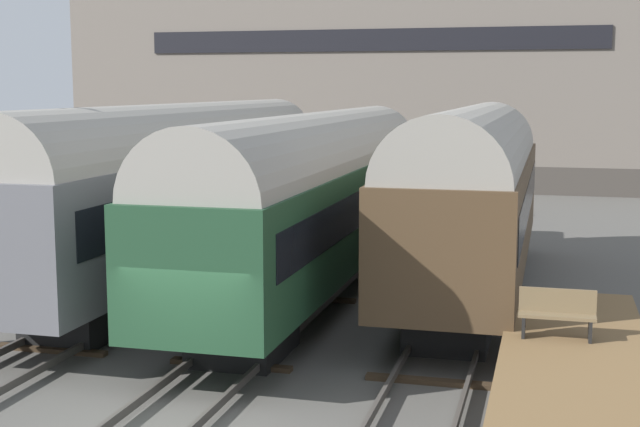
{
  "coord_description": "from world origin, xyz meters",
  "views": [
    {
      "loc": [
        6.26,
        -13.63,
        5.71
      ],
      "look_at": [
        0.0,
        10.22,
        2.2
      ],
      "focal_mm": 50.0,
      "sensor_mm": 36.0,
      "label": 1
    }
  ],
  "objects_px": {
    "train_car_grey": "(183,181)",
    "bench": "(557,312)",
    "train_car_green": "(314,193)",
    "train_car_brown": "(472,190)"
  },
  "relations": [
    {
      "from": "train_car_green",
      "to": "train_car_grey",
      "type": "distance_m",
      "value": 4.2
    },
    {
      "from": "train_car_grey",
      "to": "bench",
      "type": "relative_size",
      "value": 13.31
    },
    {
      "from": "train_car_green",
      "to": "bench",
      "type": "xyz_separation_m",
      "value": [
        6.44,
        -6.62,
        -1.27
      ]
    },
    {
      "from": "train_car_green",
      "to": "bench",
      "type": "height_order",
      "value": "train_car_green"
    },
    {
      "from": "train_car_brown",
      "to": "train_car_green",
      "type": "height_order",
      "value": "train_car_brown"
    },
    {
      "from": "train_car_brown",
      "to": "bench",
      "type": "height_order",
      "value": "train_car_brown"
    },
    {
      "from": "train_car_green",
      "to": "train_car_grey",
      "type": "height_order",
      "value": "train_car_grey"
    },
    {
      "from": "train_car_brown",
      "to": "train_car_grey",
      "type": "distance_m",
      "value": 8.3
    },
    {
      "from": "bench",
      "to": "train_car_grey",
      "type": "bearing_deg",
      "value": 145.43
    },
    {
      "from": "train_car_brown",
      "to": "bench",
      "type": "distance_m",
      "value": 8.17
    }
  ]
}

